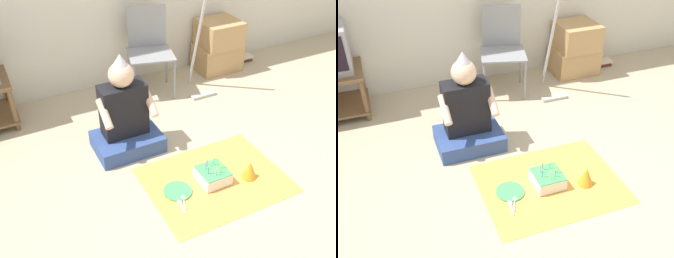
# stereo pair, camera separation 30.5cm
# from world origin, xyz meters

# --- Properties ---
(ground_plane) EXTENTS (16.00, 16.00, 0.00)m
(ground_plane) POSITION_xyz_m (0.00, 0.00, 0.00)
(ground_plane) COLOR tan
(folding_chair) EXTENTS (0.54, 0.51, 0.88)m
(folding_chair) POSITION_xyz_m (0.06, 1.66, 0.51)
(folding_chair) COLOR gray
(folding_chair) RESTS_ON ground_plane
(cardboard_box_stack) EXTENTS (0.51, 0.43, 0.59)m
(cardboard_box_stack) POSITION_xyz_m (0.96, 1.73, 0.29)
(cardboard_box_stack) COLOR tan
(cardboard_box_stack) RESTS_ON ground_plane
(dust_mop) EXTENTS (0.28, 0.37, 1.25)m
(dust_mop) POSITION_xyz_m (0.49, 1.34, 0.37)
(dust_mop) COLOR #B2ADA3
(dust_mop) RESTS_ON ground_plane
(book_pile) EXTENTS (0.20, 0.13, 0.07)m
(book_pile) POSITION_xyz_m (1.39, 1.77, 0.04)
(book_pile) COLOR #333338
(book_pile) RESTS_ON ground_plane
(person_seated) EXTENTS (0.56, 0.41, 0.87)m
(person_seated) POSITION_xyz_m (-0.56, 0.80, 0.29)
(person_seated) COLOR #334C8C
(person_seated) RESTS_ON ground_plane
(party_cloth) EXTENTS (1.08, 0.83, 0.01)m
(party_cloth) POSITION_xyz_m (-0.11, 0.08, 0.00)
(party_cloth) COLOR #EFA84C
(party_cloth) RESTS_ON ground_plane
(birthday_cake) EXTENTS (0.23, 0.23, 0.18)m
(birthday_cake) POSITION_xyz_m (-0.13, 0.08, 0.06)
(birthday_cake) COLOR white
(birthday_cake) RESTS_ON party_cloth
(party_hat_blue) EXTENTS (0.12, 0.12, 0.15)m
(party_hat_blue) POSITION_xyz_m (0.15, -0.01, 0.08)
(party_hat_blue) COLOR gold
(party_hat_blue) RESTS_ON party_cloth
(paper_plate) EXTENTS (0.22, 0.22, 0.01)m
(paper_plate) POSITION_xyz_m (-0.43, 0.10, 0.01)
(paper_plate) COLOR #4CB266
(paper_plate) RESTS_ON party_cloth
(plastic_spoon_near) EXTENTS (0.07, 0.14, 0.01)m
(plastic_spoon_near) POSITION_xyz_m (-0.44, -0.00, 0.01)
(plastic_spoon_near) COLOR white
(plastic_spoon_near) RESTS_ON party_cloth
(plastic_spoon_far) EXTENTS (0.04, 0.15, 0.01)m
(plastic_spoon_far) POSITION_xyz_m (-0.48, -0.03, 0.01)
(plastic_spoon_far) COLOR white
(plastic_spoon_far) RESTS_ON party_cloth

